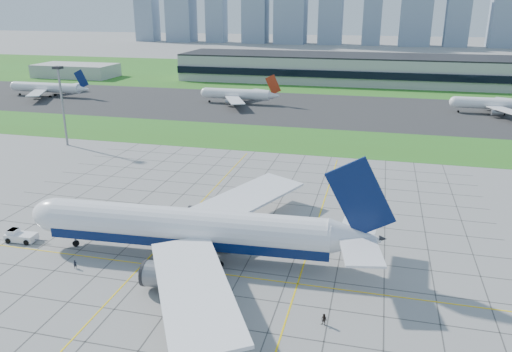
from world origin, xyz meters
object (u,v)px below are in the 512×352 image
Objects in this scene: crew_far at (324,320)px; distant_jet_1 at (238,94)px; light_mast at (61,96)px; airliner at (191,229)px; distant_jet_0 at (47,88)px; pushback_tug at (20,236)px; crew_near at (75,264)px; distant_jet_2 at (498,104)px.

crew_far is 0.04× the size of distant_jet_1.
light_mast is 0.60× the size of distant_jet_1.
distant_jet_0 is (-130.66, 140.94, -1.28)m from airliner.
pushback_tug is (-35.12, -1.93, -4.69)m from airliner.
distant_jet_1 reaches higher than crew_near.
distant_jet_1 is (34.93, 83.09, -11.70)m from light_mast.
crew_far is at bearing -39.56° from light_mast.
distant_jet_0 and distant_jet_2 have the same top height.
distant_jet_0 is 1.00× the size of distant_jet_2.
light_mast is at bearing -51.18° from distant_jet_0.
distant_jet_1 is (-32.64, 145.60, -1.28)m from airliner.
light_mast is at bearing 134.08° from airliner.
crew_far is at bearing -69.92° from distant_jet_1.
crew_far is 0.04× the size of distant_jet_0.
distant_jet_0 is 98.14m from distant_jet_1.
crew_far is at bearing -32.76° from airliner.
light_mast is 0.60× the size of distant_jet_0.
distant_jet_2 is at bearing 97.12° from crew_far.
distant_jet_0 reaches higher than crew_near.
airliner is 1.59× the size of distant_jet_0.
crew_far is (25.99, -14.78, -4.82)m from airliner.
crew_near is 44.82m from crew_far.
distant_jet_2 reaches higher than crew_far.
distant_jet_2 is at bearing 58.71° from airliner.
light_mast reaches higher than distant_jet_2.
airliner reaches higher than distant_jet_2.
distant_jet_2 is at bearing 10.16° from crew_near.
airliner is at bearing 175.68° from crew_far.
crew_far is (44.42, -5.95, 0.16)m from crew_near.
airliner is 21.03m from crew_near.
airliner reaches higher than crew_near.
airliner reaches higher than crew_far.
light_mast reaches higher than distant_jet_1.
distant_jet_2 is at bearing 2.26° from distant_jet_0.
crew_far is at bearing -55.61° from crew_near.
distant_jet_2 is (98.27, 158.08, 3.70)m from crew_near.
light_mast is at bearing 113.58° from pushback_tug.
light_mast reaches higher than crew_far.
distant_jet_1 and distant_jet_2 have the same top height.
crew_near is at bearing -84.74° from distant_jet_1.
distant_jet_0 is at bearing 128.82° from light_mast.
airliner reaches higher than pushback_tug.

